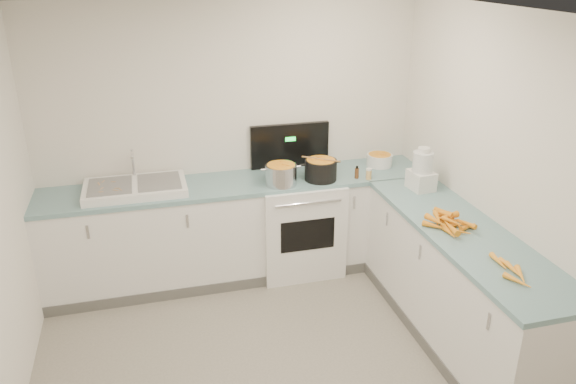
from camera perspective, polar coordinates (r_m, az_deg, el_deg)
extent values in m
cube|color=white|center=(5.26, -4.85, -3.90)|extent=(3.50, 0.60, 0.90)
cube|color=#749EA5|center=(5.07, -5.02, 0.85)|extent=(3.50, 0.62, 0.04)
cube|color=white|center=(4.59, 16.92, -9.26)|extent=(0.60, 2.20, 0.90)
cube|color=#749EA5|center=(4.36, 17.61, -4.01)|extent=(0.62, 2.20, 0.04)
cube|color=white|center=(5.35, 1.01, -3.35)|extent=(0.76, 0.65, 0.90)
cube|color=black|center=(5.36, 0.18, 4.76)|extent=(0.76, 0.05, 0.42)
cube|color=white|center=(4.99, -15.26, 0.41)|extent=(0.86, 0.52, 0.07)
cube|color=slate|center=(4.99, -17.64, 0.58)|extent=(0.36, 0.42, 0.01)
cube|color=slate|center=(4.98, -12.95, 1.05)|extent=(0.36, 0.42, 0.01)
cylinder|color=silver|center=(5.15, -15.46, 2.91)|extent=(0.03, 0.03, 0.24)
cylinder|color=silver|center=(4.95, -0.71, 1.66)|extent=(0.30, 0.30, 0.20)
cylinder|color=black|center=(5.07, 3.34, 2.15)|extent=(0.30, 0.30, 0.21)
cylinder|color=#AD7A47|center=(5.03, 3.37, 3.36)|extent=(0.30, 0.23, 0.02)
cylinder|color=white|center=(5.49, 9.27, 3.23)|extent=(0.31, 0.31, 0.11)
cylinder|color=#593319|center=(5.15, 7.00, 1.90)|extent=(0.04, 0.04, 0.09)
cylinder|color=#E5B266|center=(5.14, 8.21, 1.76)|extent=(0.05, 0.05, 0.09)
cube|color=white|center=(4.99, 13.36, 1.16)|extent=(0.20, 0.24, 0.16)
cylinder|color=silver|center=(4.93, 13.54, 2.98)|extent=(0.17, 0.17, 0.17)
cylinder|color=white|center=(4.90, 13.65, 4.16)|extent=(0.10, 0.10, 0.04)
cone|color=orange|center=(4.41, 15.02, -2.78)|extent=(0.13, 0.16, 0.05)
cone|color=orange|center=(4.38, 17.81, -3.35)|extent=(0.17, 0.10, 0.04)
cone|color=orange|center=(4.43, 16.26, -2.74)|extent=(0.11, 0.21, 0.05)
cone|color=orange|center=(4.40, 16.44, -3.06)|extent=(0.16, 0.14, 0.04)
cone|color=orange|center=(4.39, 15.35, -2.97)|extent=(0.17, 0.14, 0.04)
cone|color=orange|center=(4.46, 15.71, -2.59)|extent=(0.18, 0.14, 0.04)
cone|color=orange|center=(4.31, 14.71, -3.37)|extent=(0.16, 0.17, 0.05)
cone|color=orange|center=(4.38, 16.74, -3.21)|extent=(0.19, 0.07, 0.04)
cone|color=orange|center=(4.28, 16.82, -3.84)|extent=(0.17, 0.15, 0.04)
cone|color=orange|center=(4.42, 17.36, -3.00)|extent=(0.13, 0.19, 0.04)
cone|color=orange|center=(4.25, 16.01, -3.90)|extent=(0.05, 0.18, 0.05)
cone|color=orange|center=(4.41, 16.73, -3.07)|extent=(0.05, 0.19, 0.04)
cone|color=orange|center=(4.33, 17.66, -3.03)|extent=(0.09, 0.17, 0.04)
cone|color=orange|center=(4.41, 15.82, -2.60)|extent=(0.07, 0.18, 0.04)
cone|color=orange|center=(4.25, 16.23, -3.47)|extent=(0.07, 0.22, 0.05)
cone|color=orange|center=(4.31, 14.74, -2.83)|extent=(0.10, 0.20, 0.05)
cone|color=orange|center=(4.42, 15.37, -2.06)|extent=(0.13, 0.16, 0.05)
cone|color=orange|center=(4.47, 15.82, -2.04)|extent=(0.16, 0.18, 0.05)
cone|color=orange|center=(4.33, 16.28, -2.88)|extent=(0.11, 0.16, 0.04)
cone|color=orange|center=(4.40, 15.85, -2.42)|extent=(0.21, 0.09, 0.05)
cone|color=orange|center=(4.35, 14.96, -2.56)|extent=(0.10, 0.19, 0.04)
cone|color=#FF9D26|center=(3.78, 22.26, -8.35)|extent=(0.11, 0.19, 0.04)
cone|color=#FF9D26|center=(3.86, 22.56, -7.74)|extent=(0.11, 0.19, 0.04)
cone|color=#FF9D26|center=(3.90, 21.94, -7.35)|extent=(0.05, 0.18, 0.04)
cone|color=#FF9D26|center=(3.94, 21.51, -6.93)|extent=(0.07, 0.17, 0.04)
cone|color=#FF9D26|center=(3.96, 20.61, -6.61)|extent=(0.06, 0.19, 0.04)
cube|color=tan|center=(4.99, -17.45, 0.62)|extent=(0.03, 0.03, 0.00)
cube|color=tan|center=(5.05, -18.82, 0.71)|extent=(0.03, 0.02, 0.00)
cube|color=tan|center=(5.10, -18.27, 1.02)|extent=(0.03, 0.05, 0.00)
cube|color=tan|center=(5.04, -18.61, 0.74)|extent=(0.01, 0.04, 0.00)
cube|color=tan|center=(5.06, -17.32, 1.00)|extent=(0.04, 0.02, 0.00)
cube|color=tan|center=(5.06, -18.72, 0.87)|extent=(0.01, 0.03, 0.00)
cube|color=tan|center=(4.95, -17.70, 0.41)|extent=(0.04, 0.03, 0.00)
cube|color=tan|center=(4.95, -18.40, 0.34)|extent=(0.03, 0.04, 0.00)
cube|color=tan|center=(4.87, -17.14, 0.17)|extent=(0.05, 0.04, 0.00)
cube|color=tan|center=(4.88, -18.48, 0.02)|extent=(0.04, 0.01, 0.00)
cube|color=tan|center=(4.91, -17.01, 0.38)|extent=(0.04, 0.02, 0.00)
cube|color=tan|center=(4.88, -16.67, 0.25)|extent=(0.03, 0.05, 0.00)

